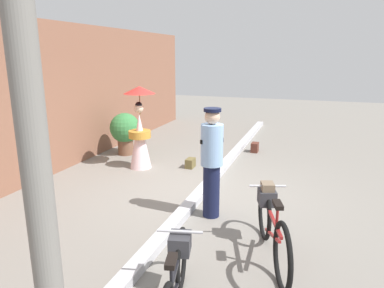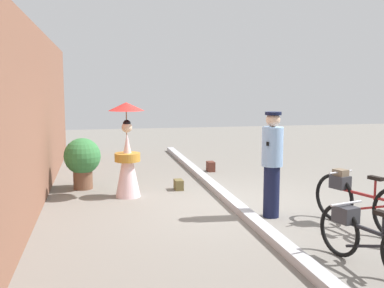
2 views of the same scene
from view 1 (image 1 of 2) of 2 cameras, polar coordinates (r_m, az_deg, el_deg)
ground_plane at (r=6.51m, az=1.47°, el=-8.20°), size 30.00×30.00×0.00m
building_wall at (r=7.89m, az=-23.66°, el=6.47°), size 14.00×0.40×3.16m
sidewalk_curb at (r=6.49m, az=1.47°, el=-7.71°), size 14.00×0.20×0.12m
bicycle_near_officer at (r=4.61m, az=12.66°, el=-12.39°), size 1.78×0.68×0.85m
bicycle_far_side at (r=3.67m, az=-2.64°, el=-20.58°), size 1.61×0.55×0.74m
person_officer at (r=5.41m, az=3.20°, el=-2.60°), size 0.34×0.34×1.72m
person_with_parasol at (r=7.90m, az=-8.40°, el=2.24°), size 0.69×0.69×1.82m
potted_plant_by_door at (r=9.10m, az=-10.58°, el=2.19°), size 0.77×0.75×1.06m
backpack_on_pavement at (r=9.39m, az=10.10°, el=-0.51°), size 0.27×0.18×0.24m
backpack_spare at (r=7.98m, az=-0.23°, el=-3.06°), size 0.28×0.17×0.21m
utility_pole at (r=2.22m, az=-25.32°, el=10.72°), size 0.18×0.18×4.80m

